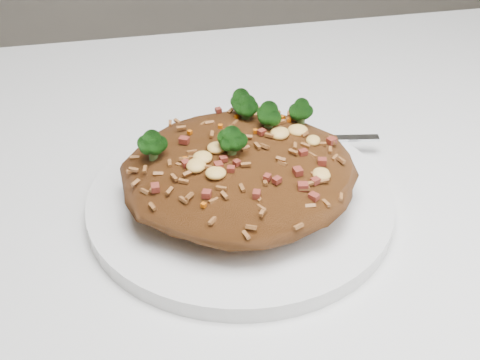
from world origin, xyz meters
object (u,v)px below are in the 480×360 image
plate (240,202)px  fork (298,139)px  fried_rice (240,163)px  dining_table (347,310)px

plate → fork: size_ratio=1.52×
plate → fried_rice: size_ratio=1.33×
plate → fried_rice: fried_rice is taller
fried_rice → fork: size_ratio=1.14×
dining_table → plate: (-0.09, 0.05, 0.10)m
dining_table → plate: size_ratio=4.86×
dining_table → fried_rice: 0.17m
dining_table → fork: 0.16m
dining_table → fried_rice: size_ratio=6.47×
dining_table → fork: (-0.02, 0.11, 0.11)m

